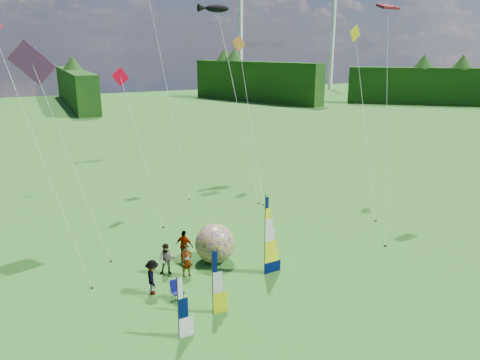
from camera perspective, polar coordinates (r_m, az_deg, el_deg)
name	(u,v)px	position (r m, az deg, el deg)	size (l,w,h in m)	color
ground	(293,306)	(23.75, 6.51, -15.07)	(220.00, 220.00, 0.00)	#31721B
treeline_ring	(296,230)	(21.95, 6.84, -6.10)	(210.00, 210.00, 8.00)	#1D470F
turbine_left	(333,34)	(138.32, 11.23, 17.01)	(8.00, 1.20, 30.00)	silver
turbine_right	(241,34)	(131.65, 0.07, 17.36)	(8.00, 1.20, 30.00)	silver
feather_banner_main	(265,237)	(25.55, 3.06, -6.93)	(1.23, 0.10, 4.52)	#010B3D
side_banner_left	(213,283)	(22.26, -3.36, -12.47)	(0.91, 0.10, 3.23)	#ECEF0B
side_banner_far	(178,310)	(20.80, -7.55, -15.40)	(0.86, 0.10, 2.87)	white
bol_inflatable	(215,243)	(27.48, -3.10, -7.72)	(2.31, 2.31, 2.31)	navy
spectator_a	(187,260)	(26.08, -6.52, -9.72)	(0.68, 0.45, 1.86)	#66594C
spectator_b	(167,259)	(26.45, -8.91, -9.51)	(0.88, 0.43, 1.80)	#66594C
spectator_c	(152,277)	(24.63, -10.62, -11.58)	(1.19, 0.44, 1.84)	#66594C
spectator_d	(184,246)	(27.88, -6.80, -7.95)	(1.09, 0.45, 1.87)	#66594C
camp_chair	(177,291)	(24.05, -7.64, -13.25)	(0.60, 0.60, 1.04)	#080B4C
kite_whale	(236,89)	(41.58, -0.50, 11.02)	(4.67, 15.27, 17.07)	black
kite_rainbow_delta	(68,140)	(29.81, -20.20, 4.56)	(7.52, 11.38, 13.57)	#FF350E
kite_parafoil	(388,106)	(33.32, 17.56, 8.62)	(8.51, 10.68, 16.64)	#B51324
small_kite_red	(141,141)	(34.49, -12.02, 4.66)	(3.47, 8.95, 11.21)	red
small_kite_orange	(250,112)	(39.75, 1.29, 8.26)	(4.30, 11.03, 13.61)	orange
small_kite_yellow	(365,114)	(37.52, 15.02, 7.81)	(5.71, 10.34, 14.35)	yellow
small_kite_pink	(40,147)	(26.29, -23.17, 3.67)	(5.24, 7.34, 14.35)	#DB285A
small_kite_green	(163,61)	(42.13, -9.42, 14.14)	(2.58, 13.93, 21.87)	green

